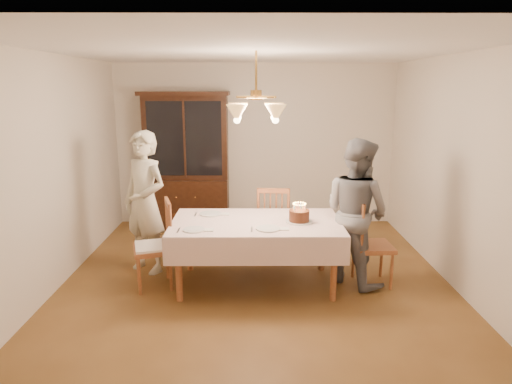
{
  "coord_description": "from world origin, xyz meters",
  "views": [
    {
      "loc": [
        -0.03,
        -4.92,
        2.25
      ],
      "look_at": [
        0.0,
        0.2,
        1.05
      ],
      "focal_mm": 32.0,
      "sensor_mm": 36.0,
      "label": 1
    }
  ],
  "objects_px": {
    "birthday_cake": "(299,216)",
    "dining_table": "(256,228)",
    "elderly_woman": "(145,203)",
    "chair_far_side": "(274,227)",
    "china_hutch": "(187,163)"
  },
  "relations": [
    {
      "from": "birthday_cake",
      "to": "dining_table",
      "type": "bearing_deg",
      "value": 175.84
    },
    {
      "from": "dining_table",
      "to": "elderly_woman",
      "type": "distance_m",
      "value": 1.42
    },
    {
      "from": "dining_table",
      "to": "birthday_cake",
      "type": "distance_m",
      "value": 0.5
    },
    {
      "from": "chair_far_side",
      "to": "birthday_cake",
      "type": "xyz_separation_m",
      "value": [
        0.25,
        -0.82,
        0.38
      ]
    },
    {
      "from": "elderly_woman",
      "to": "birthday_cake",
      "type": "xyz_separation_m",
      "value": [
        1.82,
        -0.46,
        -0.04
      ]
    },
    {
      "from": "china_hutch",
      "to": "birthday_cake",
      "type": "height_order",
      "value": "china_hutch"
    },
    {
      "from": "dining_table",
      "to": "china_hutch",
      "type": "xyz_separation_m",
      "value": [
        -1.09,
        2.25,
        0.36
      ]
    },
    {
      "from": "birthday_cake",
      "to": "chair_far_side",
      "type": "bearing_deg",
      "value": 106.68
    },
    {
      "from": "chair_far_side",
      "to": "birthday_cake",
      "type": "bearing_deg",
      "value": -73.32
    },
    {
      "from": "dining_table",
      "to": "china_hutch",
      "type": "bearing_deg",
      "value": 115.73
    },
    {
      "from": "dining_table",
      "to": "birthday_cake",
      "type": "height_order",
      "value": "birthday_cake"
    },
    {
      "from": "elderly_woman",
      "to": "birthday_cake",
      "type": "height_order",
      "value": "elderly_woman"
    },
    {
      "from": "elderly_woman",
      "to": "china_hutch",
      "type": "bearing_deg",
      "value": 116.26
    },
    {
      "from": "dining_table",
      "to": "china_hutch",
      "type": "height_order",
      "value": "china_hutch"
    },
    {
      "from": "elderly_woman",
      "to": "chair_far_side",
      "type": "bearing_deg",
      "value": 47.0
    }
  ]
}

